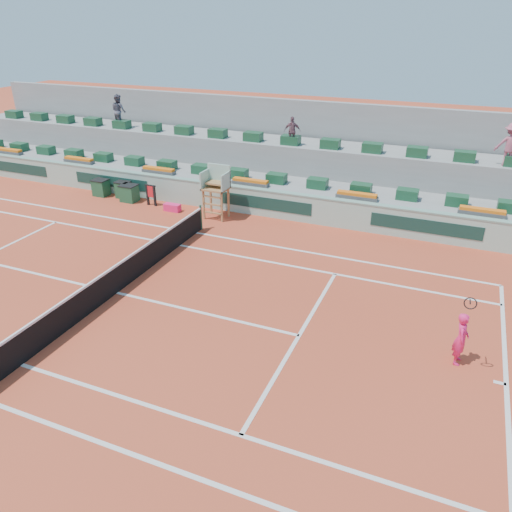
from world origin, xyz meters
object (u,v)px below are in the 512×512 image
at_px(player_bag, 172,207).
at_px(tennis_player, 461,338).
at_px(drink_cooler_a, 129,193).
at_px(umpire_chair, 216,185).

xyz_separation_m(player_bag, tennis_player, (12.98, -6.87, 0.59)).
xyz_separation_m(drink_cooler_a, tennis_player, (15.66, -7.24, 0.34)).
bearing_deg(umpire_chair, drink_cooler_a, 177.34).
bearing_deg(umpire_chair, tennis_player, -33.30).
relative_size(umpire_chair, tennis_player, 1.05).
height_order(umpire_chair, tennis_player, umpire_chair).
relative_size(drink_cooler_a, tennis_player, 0.37).
bearing_deg(player_bag, umpire_chair, 3.49).
bearing_deg(tennis_player, umpire_chair, 146.70).
distance_m(umpire_chair, drink_cooler_a, 5.12).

